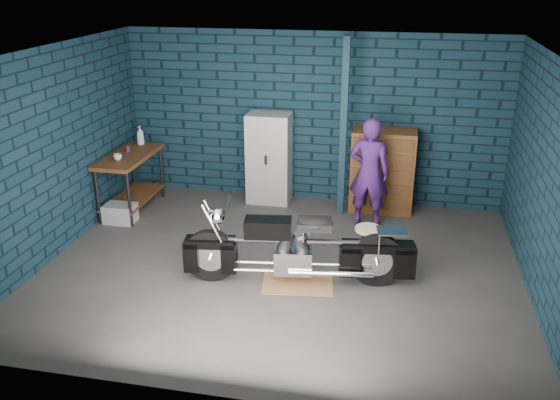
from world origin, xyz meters
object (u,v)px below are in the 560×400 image
Objects in this scene: person at (369,173)px; storage_bin at (120,213)px; workbench at (131,182)px; locker at (269,158)px; tool_chest at (382,171)px; shop_stool at (367,250)px; motorcycle at (298,244)px.

storage_bin is at bearing 18.29° from person.
workbench reaches higher than storage_bin.
locker is 1.80m from tool_chest.
person is 1.11× the size of locker.
workbench is 3.92m from tool_chest.
shop_stool is at bearing -92.03° from tool_chest.
workbench is at bearing -158.63° from locker.
person is at bearing 10.72° from storage_bin.
motorcycle is at bearing -70.06° from locker.
tool_chest is (1.80, 0.00, -0.08)m from locker.
motorcycle is at bearing 77.80° from person.
motorcycle reaches higher than workbench.
shop_stool is (3.76, -1.31, -0.15)m from workbench.
locker reaches higher than motorcycle.
storage_bin is 4.06m from tool_chest.
tool_chest is (0.18, 0.61, -0.17)m from person.
storage_bin is 0.75× the size of shop_stool.
person is 3.59× the size of storage_bin.
storage_bin is 0.35× the size of tool_chest.
person is at bearing 93.89° from shop_stool.
person is 1.58m from shop_stool.
workbench is at bearing 10.52° from person.
motorcycle is (2.96, -1.76, 0.07)m from workbench.
person is 1.26× the size of tool_chest.
shop_stool is at bearing 101.46° from person.
person reaches higher than tool_chest.
tool_chest is at bearing 11.72° from workbench.
person is 1.74m from locker.
storage_bin is 2.46m from locker.
locker is 1.13× the size of tool_chest.
tool_chest is at bearing 0.00° from locker.
person reaches higher than locker.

